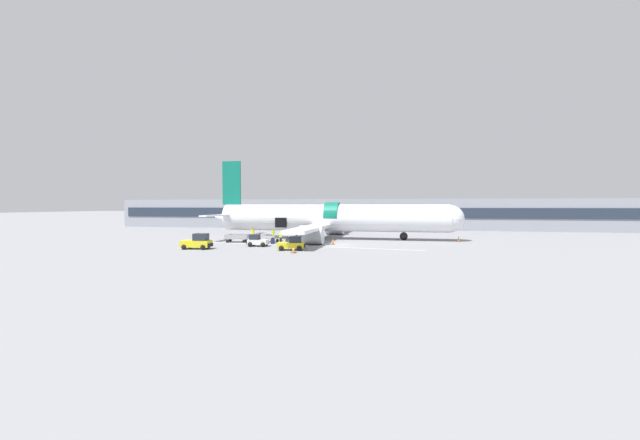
% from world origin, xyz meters
% --- Properties ---
extents(ground_plane, '(500.00, 500.00, 0.00)m').
position_xyz_m(ground_plane, '(0.00, 0.00, 0.00)').
color(ground_plane, gray).
extents(apron_marking_line, '(27.89, 4.36, 0.01)m').
position_xyz_m(apron_marking_line, '(-3.87, -2.36, 0.00)').
color(apron_marking_line, silver).
rests_on(apron_marking_line, ground_plane).
extents(terminal_strip, '(107.32, 8.99, 6.06)m').
position_xyz_m(terminal_strip, '(0.00, 34.57, 3.03)').
color(terminal_strip, gray).
rests_on(terminal_strip, ground_plane).
extents(airplane, '(36.09, 32.36, 11.39)m').
position_xyz_m(airplane, '(-2.59, 7.82, 2.92)').
color(airplane, white).
rests_on(airplane, ground_plane).
extents(baggage_tug_lead, '(2.48, 2.12, 1.44)m').
position_xyz_m(baggage_tug_lead, '(-8.99, -3.80, 0.61)').
color(baggage_tug_lead, silver).
rests_on(baggage_tug_lead, ground_plane).
extents(baggage_tug_mid, '(3.38, 2.28, 1.72)m').
position_xyz_m(baggage_tug_mid, '(-14.35, -7.91, 0.74)').
color(baggage_tug_mid, yellow).
rests_on(baggage_tug_mid, ground_plane).
extents(baggage_tug_rear, '(3.13, 2.26, 1.48)m').
position_xyz_m(baggage_tug_rear, '(-3.91, -6.79, 0.64)').
color(baggage_tug_rear, yellow).
rests_on(baggage_tug_rear, ground_plane).
extents(baggage_cart_loading, '(3.45, 2.11, 1.00)m').
position_xyz_m(baggage_cart_loading, '(-9.32, 1.42, 0.50)').
color(baggage_cart_loading, '#999BA0').
rests_on(baggage_cart_loading, ground_plane).
extents(baggage_cart_queued, '(4.02, 2.22, 1.03)m').
position_xyz_m(baggage_cart_queued, '(-13.39, 0.54, 0.49)').
color(baggage_cart_queued, '#999BA0').
rests_on(baggage_cart_queued, ground_plane).
extents(ground_crew_loader_a, '(0.53, 0.53, 1.68)m').
position_xyz_m(ground_crew_loader_a, '(-12.26, 3.14, 0.88)').
color(ground_crew_loader_a, '#1E2338').
rests_on(ground_crew_loader_a, ground_plane).
extents(ground_crew_loader_b, '(0.57, 0.57, 1.81)m').
position_xyz_m(ground_crew_loader_b, '(-6.06, 3.14, 0.95)').
color(ground_crew_loader_b, black).
rests_on(ground_crew_loader_b, ground_plane).
extents(ground_crew_driver, '(0.42, 0.60, 1.71)m').
position_xyz_m(ground_crew_driver, '(-12.84, 4.42, 0.90)').
color(ground_crew_driver, black).
rests_on(ground_crew_driver, ground_plane).
extents(ground_crew_supervisor, '(0.50, 0.50, 1.57)m').
position_xyz_m(ground_crew_supervisor, '(-7.37, 0.12, 0.83)').
color(ground_crew_supervisor, black).
rests_on(ground_crew_supervisor, ground_plane).
extents(ground_crew_helper, '(0.53, 0.48, 1.58)m').
position_xyz_m(ground_crew_helper, '(-9.62, 3.91, 0.83)').
color(ground_crew_helper, black).
rests_on(ground_crew_helper, ground_plane).
extents(ground_crew_marshal, '(0.59, 0.52, 1.73)m').
position_xyz_m(ground_crew_marshal, '(-5.18, 1.15, 0.91)').
color(ground_crew_marshal, black).
rests_on(ground_crew_marshal, ground_plane).
extents(suitcase_on_tarmac_upright, '(0.38, 0.35, 0.80)m').
position_xyz_m(suitcase_on_tarmac_upright, '(-6.94, 1.48, 0.34)').
color(suitcase_on_tarmac_upright, '#2D2D33').
rests_on(suitcase_on_tarmac_upright, ground_plane).
extents(suitcase_on_tarmac_spare, '(0.55, 0.41, 0.79)m').
position_xyz_m(suitcase_on_tarmac_spare, '(-8.09, -0.84, 0.34)').
color(suitcase_on_tarmac_spare, '#1E2347').
rests_on(suitcase_on_tarmac_spare, ground_plane).
extents(safety_cone_nose, '(0.44, 0.44, 0.77)m').
position_xyz_m(safety_cone_nose, '(14.92, 7.22, 0.36)').
color(safety_cone_nose, black).
rests_on(safety_cone_nose, ground_plane).
extents(safety_cone_engine_left, '(0.53, 0.53, 0.72)m').
position_xyz_m(safety_cone_engine_left, '(-3.09, -9.08, 0.34)').
color(safety_cone_engine_left, black).
rests_on(safety_cone_engine_left, ground_plane).
extents(safety_cone_wingtip, '(0.45, 0.45, 0.77)m').
position_xyz_m(safety_cone_wingtip, '(-0.69, 0.20, 0.36)').
color(safety_cone_wingtip, black).
rests_on(safety_cone_wingtip, ground_plane).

